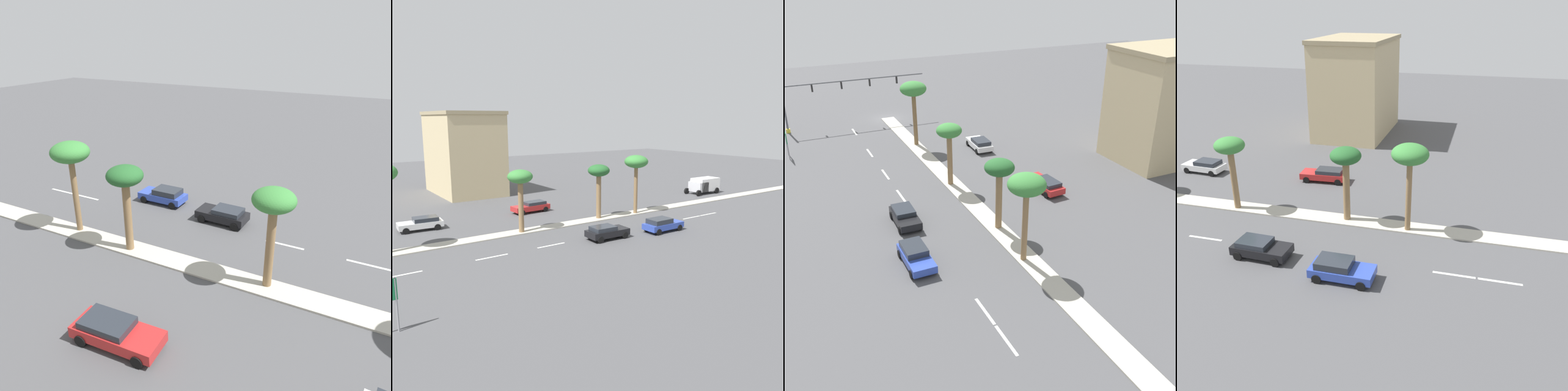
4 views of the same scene
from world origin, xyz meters
The scene contains 12 objects.
ground_plane centered at (0.00, 36.93, 0.00)m, with size 160.00×160.00×0.00m, color #4C4C4F.
median_curb centered at (0.00, 47.48, 0.06)m, with size 1.80×94.96×0.12m, color #B7B2A3.
lane_stripe_trailing centered at (5.55, 19.41, 0.01)m, with size 0.20×2.80×0.01m, color silver.
lane_stripe_right centered at (5.55, 25.07, 0.01)m, with size 0.20×2.80×0.01m, color silver.
lane_stripe_mid centered at (5.55, 43.82, 0.01)m, with size 0.20×2.80×0.01m, color silver.
lane_stripe_left centered at (5.55, 46.77, 0.01)m, with size 0.20×2.80×0.01m, color silver.
palm_tree_left centered at (0.25, 24.71, 5.29)m, with size 2.49×2.49×6.29m.
palm_tree_front centered at (-0.14, 34.58, 5.13)m, with size 2.47×2.47×6.14m.
palm_tree_outboard centered at (0.35, 39.71, 6.04)m, with size 2.80×2.80×6.97m.
sedan_red_left centered at (-7.63, 29.89, 0.72)m, with size 2.16×4.69×1.30m.
sedan_blue_front centered at (7.86, 36.72, 0.74)m, with size 1.96×4.20×1.39m.
sedan_black_near centered at (6.76, 30.44, 0.71)m, with size 2.06×4.12×1.30m.
Camera 1 is at (-18.70, 19.69, 14.23)m, focal length 35.12 mm.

